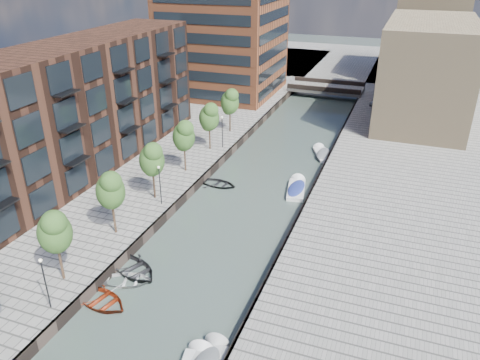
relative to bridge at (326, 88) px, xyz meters
The scene contains 27 objects.
water 32.03m from the bridge, 90.00° to the right, with size 300.00×300.00×0.00m, color #38473F.
quay_left 48.17m from the bridge, 138.37° to the right, with size 60.00×140.00×1.00m, color gray.
quay_right 35.79m from the bridge, 63.43° to the right, with size 20.00×140.00×1.00m, color gray.
quay_wall_left 32.59m from the bridge, 100.79° to the right, with size 0.25×140.00×1.00m, color #332823.
quay_wall_right 32.59m from the bridge, 79.21° to the right, with size 0.25×140.00×1.00m, color #332823.
far_closure 28.01m from the bridge, 90.00° to the left, with size 80.00×40.00×1.00m, color gray.
apartment_block 46.99m from the bridge, 115.46° to the right, with size 8.00×38.00×14.00m, color #321B13.
tower 23.48m from the bridge, 157.62° to the right, with size 18.00×18.00×30.00m, color brown.
tan_block_near 19.99m from the bridge, 32.01° to the right, with size 12.00×25.00×14.00m, color #957D5B.
tan_block_far 23.87m from the bridge, 45.00° to the left, with size 12.00×20.00×16.00m, color #957D5B.
bridge is the anchor object (origin of this frame).
tree_1 61.71m from the bridge, 97.93° to the right, with size 2.50×2.50×5.95m.
tree_2 54.81m from the bridge, 98.95° to the right, with size 2.50×2.50×5.95m.
tree_3 47.92m from the bridge, 100.25° to the right, with size 2.50×2.50×5.95m.
tree_4 41.08m from the bridge, 102.00° to the right, with size 2.50×2.50×5.95m.
tree_5 34.30m from the bridge, 104.44° to the right, with size 2.50×2.50×5.95m.
tree_6 27.63m from the bridge, 108.10° to the right, with size 2.50×2.50×5.95m.
lamp_0 64.44m from the bridge, 96.42° to the right, with size 0.24×0.24×4.12m.
lamp_1 48.58m from the bridge, 98.53° to the right, with size 0.24×0.24×4.12m.
lamp_2 32.87m from the bridge, 102.68° to the right, with size 0.24×0.24×4.12m.
sloop_1 57.58m from the bridge, 94.68° to the right, with size 3.65×5.12×1.06m, color black.
sloop_2 61.71m from the bridge, 94.59° to the right, with size 3.36×4.71×0.98m, color maroon.
sloop_3 58.89m from the bridge, 94.27° to the right, with size 2.91×4.07×0.84m, color silver.
sloop_4 40.67m from the bridge, 95.95° to the right, with size 2.93×4.10×0.85m, color black.
motorboat_3 38.73m from the bridge, 83.80° to the right, with size 2.60×5.34×1.71m.
motorboat_4 28.26m from the bridge, 80.06° to the right, with size 3.38×4.96×1.57m.
car 11.27m from the bridge, 32.96° to the right, with size 1.51×3.75×1.28m, color #929496.
Camera 1 is at (14.16, -11.43, 23.47)m, focal length 35.00 mm.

